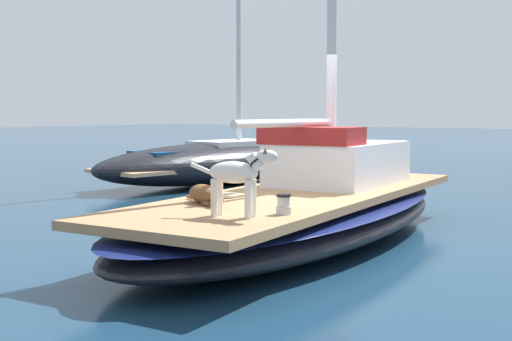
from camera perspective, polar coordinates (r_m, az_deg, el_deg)
The scene contains 8 objects.
ground_plane at distance 8.93m, azimuth 3.88°, elevation -6.02°, with size 120.00×120.00×0.00m, color navy.
sailboat_main at distance 8.87m, azimuth 3.89°, elevation -3.89°, with size 3.27×7.46×0.66m.
cabin_house at distance 9.80m, azimuth 6.84°, elevation 0.88°, with size 1.63×2.36×0.84m.
dog_white at distance 6.66m, azimuth -1.56°, elevation -0.38°, with size 0.92×0.37×0.70m.
dog_brown at distance 7.66m, azimuth -4.34°, elevation -2.06°, with size 0.90×0.50×0.22m.
deck_winch at distance 6.88m, azimuth 2.36°, elevation -2.92°, with size 0.16×0.16×0.21m.
coiled_rope at distance 8.25m, azimuth -2.73°, elevation -2.13°, with size 0.32×0.32×0.04m, color beige.
moored_boat_port_side at distance 15.97m, azimuth -3.24°, elevation 0.81°, with size 3.03×7.08×8.15m.
Camera 1 is at (4.77, -7.35, 1.71)m, focal length 47.20 mm.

